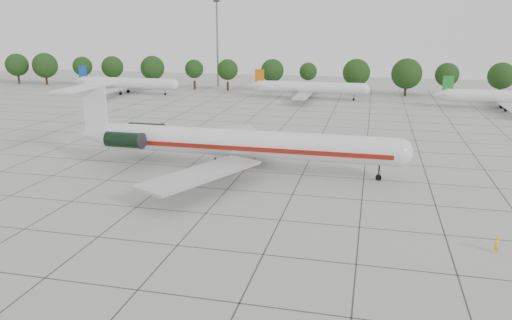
% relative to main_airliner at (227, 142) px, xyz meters
% --- Properties ---
extents(ground, '(260.00, 260.00, 0.00)m').
position_rel_main_airliner_xyz_m(ground, '(2.39, -8.03, -3.89)').
color(ground, '#A9A9A2').
rests_on(ground, ground).
extents(apron_joints, '(170.00, 170.00, 0.02)m').
position_rel_main_airliner_xyz_m(apron_joints, '(2.39, 6.97, -3.88)').
color(apron_joints, '#383838').
rests_on(apron_joints, ground).
extents(main_airliner, '(46.95, 36.91, 11.01)m').
position_rel_main_airliner_xyz_m(main_airliner, '(0.00, 0.00, 0.00)').
color(main_airliner, silver).
rests_on(main_airliner, ground).
extents(ground_crew, '(0.67, 0.66, 1.56)m').
position_rel_main_airliner_xyz_m(ground_crew, '(30.27, -18.91, -3.11)').
color(ground_crew, yellow).
rests_on(ground_crew, ground).
extents(bg_airliner_b, '(28.24, 27.20, 7.40)m').
position_rel_main_airliner_xyz_m(bg_airliner_b, '(-47.80, 63.73, -0.98)').
color(bg_airliner_b, silver).
rests_on(bg_airliner_b, ground).
extents(bg_airliner_c, '(28.24, 27.20, 7.40)m').
position_rel_main_airliner_xyz_m(bg_airliner_c, '(2.77, 65.82, -0.98)').
color(bg_airliner_c, silver).
rests_on(bg_airliner_c, ground).
extents(bg_airliner_d, '(28.24, 27.20, 7.40)m').
position_rel_main_airliner_xyz_m(bg_airliner_d, '(48.87, 59.85, -0.98)').
color(bg_airliner_d, silver).
rests_on(bg_airliner_d, ground).
extents(tree_line, '(249.86, 8.44, 10.22)m').
position_rel_main_airliner_xyz_m(tree_line, '(-9.29, 76.97, 2.09)').
color(tree_line, '#332114').
rests_on(tree_line, ground).
extents(floodlight_mast, '(1.60, 1.60, 25.45)m').
position_rel_main_airliner_xyz_m(floodlight_mast, '(-27.61, 83.97, 10.40)').
color(floodlight_mast, slate).
rests_on(floodlight_mast, ground).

